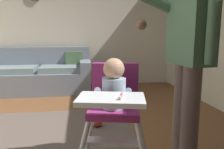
# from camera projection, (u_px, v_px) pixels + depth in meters

# --- Properties ---
(wall_far) EXTENTS (5.27, 0.06, 2.74)m
(wall_far) POSITION_uv_depth(u_px,v_px,m) (69.00, 22.00, 4.82)
(wall_far) COLOR beige
(wall_far) RESTS_ON ground
(couch) EXTENTS (1.98, 0.86, 0.86)m
(couch) POSITION_uv_depth(u_px,v_px,m) (40.00, 75.00, 4.41)
(couch) COLOR slate
(couch) RESTS_ON ground
(high_chair) EXTENTS (0.72, 0.81, 0.94)m
(high_chair) POSITION_uv_depth(u_px,v_px,m) (114.00, 98.00, 1.64)
(high_chair) COLOR white
(high_chair) RESTS_ON ground
(adult_standing) EXTENTS (0.55, 0.50, 1.65)m
(adult_standing) POSITION_uv_depth(u_px,v_px,m) (189.00, 55.00, 1.74)
(adult_standing) COLOR #6A5B56
(adult_standing) RESTS_ON ground
(toy_ball) EXTENTS (0.15, 0.15, 0.15)m
(toy_ball) POSITION_uv_depth(u_px,v_px,m) (97.00, 121.00, 2.71)
(toy_ball) COLOR #D13D33
(toy_ball) RESTS_ON ground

